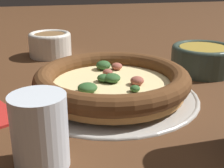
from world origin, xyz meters
TOP-DOWN VIEW (x-y plane):
  - ground_plane at (0.00, 0.00)m, footprint 3.00×3.00m
  - pizza_tray at (0.00, 0.00)m, footprint 0.30×0.30m
  - pizza at (0.00, -0.00)m, footprint 0.27×0.27m
  - bowl_near at (-0.22, -0.09)m, footprint 0.13×0.13m
  - bowl_far at (0.09, -0.30)m, footprint 0.11×0.11m
  - drinking_cup at (0.12, 0.18)m, footprint 0.06×0.06m

SIDE VIEW (x-z plane):
  - ground_plane at x=0.00m, z-range 0.00..0.00m
  - pizza_tray at x=0.00m, z-range 0.00..0.01m
  - pizza at x=0.00m, z-range 0.01..0.05m
  - bowl_near at x=-0.22m, z-range 0.00..0.06m
  - bowl_far at x=0.09m, z-range 0.00..0.06m
  - drinking_cup at x=0.12m, z-range 0.00..0.09m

